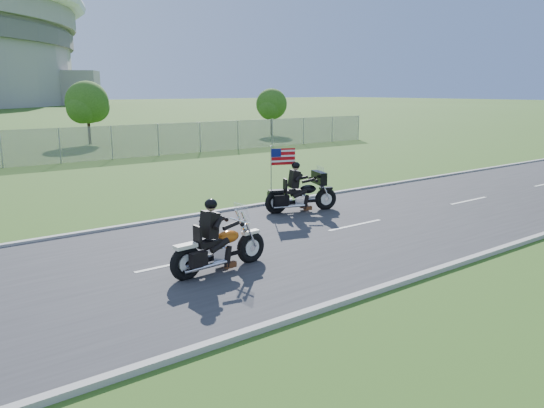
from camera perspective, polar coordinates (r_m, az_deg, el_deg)
ground at (r=13.86m, az=-2.65°, el=-4.95°), size 420.00×420.00×0.00m
road at (r=13.85m, az=-2.65°, el=-4.88°), size 120.00×8.00×0.04m
curb_north at (r=17.22m, az=-10.33°, el=-1.55°), size 120.00×0.18×0.12m
curb_south at (r=10.93m, az=9.66°, el=-9.64°), size 120.00×0.18×0.12m
tree_fence_near at (r=43.15m, az=-19.22°, el=10.07°), size 3.52×3.28×4.75m
tree_fence_far at (r=48.90m, az=-0.04°, el=10.52°), size 3.08×2.87×4.20m
motorcycle_lead at (r=12.12m, az=-5.81°, el=-4.82°), size 2.60×0.73×1.75m
motorcycle_follow at (r=17.94m, az=3.15°, el=0.97°), size 2.52×1.25×2.17m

